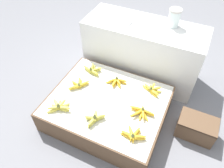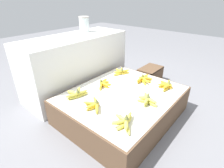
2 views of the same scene
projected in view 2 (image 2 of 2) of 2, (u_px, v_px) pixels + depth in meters
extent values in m
plane|color=slate|center=(122.00, 115.00, 1.89)|extent=(10.00, 10.00, 0.00)
cube|color=brown|center=(122.00, 105.00, 1.83)|extent=(1.18, 0.97, 0.27)
cube|color=silver|center=(123.00, 93.00, 1.76)|extent=(1.15, 0.94, 0.00)
cube|color=white|center=(76.00, 65.00, 2.25)|extent=(1.37, 0.53, 0.72)
cube|color=brown|center=(150.00, 75.00, 2.56)|extent=(0.37, 0.24, 0.23)
cube|color=#402E20|center=(157.00, 71.00, 2.45)|extent=(0.37, 0.02, 0.02)
ellipsoid|color=#DBCC4C|center=(128.00, 120.00, 1.36)|extent=(0.13, 0.06, 0.03)
ellipsoid|color=#DBCC4C|center=(123.00, 119.00, 1.37)|extent=(0.08, 0.12, 0.03)
ellipsoid|color=#DBCC4C|center=(119.00, 123.00, 1.33)|extent=(0.09, 0.12, 0.03)
ellipsoid|color=#DBCC4C|center=(122.00, 126.00, 1.30)|extent=(0.13, 0.05, 0.03)
ellipsoid|color=#DBCC4C|center=(128.00, 129.00, 1.27)|extent=(0.11, 0.11, 0.03)
ellipsoid|color=#DBCC4C|center=(129.00, 116.00, 1.36)|extent=(0.13, 0.06, 0.03)
ellipsoid|color=#DBCC4C|center=(121.00, 118.00, 1.34)|extent=(0.04, 0.12, 0.03)
ellipsoid|color=#DBCC4C|center=(119.00, 122.00, 1.29)|extent=(0.12, 0.09, 0.03)
ellipsoid|color=#DBCC4C|center=(126.00, 125.00, 1.27)|extent=(0.12, 0.09, 0.03)
cone|color=olive|center=(126.00, 116.00, 1.29)|extent=(0.04, 0.04, 0.05)
ellipsoid|color=gold|center=(146.00, 99.00, 1.64)|extent=(0.11, 0.11, 0.03)
ellipsoid|color=gold|center=(144.00, 101.00, 1.61)|extent=(0.08, 0.13, 0.03)
ellipsoid|color=gold|center=(146.00, 103.00, 1.58)|extent=(0.13, 0.06, 0.03)
ellipsoid|color=gold|center=(151.00, 103.00, 1.57)|extent=(0.06, 0.13, 0.03)
ellipsoid|color=gold|center=(147.00, 96.00, 1.62)|extent=(0.11, 0.11, 0.03)
ellipsoid|color=gold|center=(145.00, 98.00, 1.59)|extent=(0.08, 0.13, 0.03)
ellipsoid|color=gold|center=(147.00, 100.00, 1.56)|extent=(0.13, 0.06, 0.03)
ellipsoid|color=gold|center=(151.00, 100.00, 1.56)|extent=(0.05, 0.13, 0.03)
cone|color=olive|center=(148.00, 95.00, 1.57)|extent=(0.04, 0.04, 0.05)
ellipsoid|color=gold|center=(169.00, 85.00, 1.88)|extent=(0.15, 0.09, 0.03)
ellipsoid|color=gold|center=(166.00, 86.00, 1.87)|extent=(0.08, 0.15, 0.03)
ellipsoid|color=gold|center=(165.00, 87.00, 1.85)|extent=(0.11, 0.14, 0.03)
ellipsoid|color=gold|center=(167.00, 89.00, 1.82)|extent=(0.15, 0.03, 0.03)
ellipsoid|color=gold|center=(169.00, 83.00, 1.87)|extent=(0.15, 0.09, 0.03)
ellipsoid|color=gold|center=(166.00, 83.00, 1.86)|extent=(0.06, 0.16, 0.03)
ellipsoid|color=gold|center=(165.00, 85.00, 1.84)|extent=(0.12, 0.14, 0.03)
ellipsoid|color=gold|center=(167.00, 86.00, 1.81)|extent=(0.16, 0.04, 0.03)
cone|color=olive|center=(169.00, 82.00, 1.82)|extent=(0.03, 0.03, 0.05)
ellipsoid|color=gold|center=(96.00, 103.00, 1.58)|extent=(0.10, 0.13, 0.02)
ellipsoid|color=gold|center=(92.00, 105.00, 1.55)|extent=(0.07, 0.14, 0.02)
ellipsoid|color=gold|center=(93.00, 108.00, 1.52)|extent=(0.14, 0.06, 0.02)
ellipsoid|color=gold|center=(97.00, 109.00, 1.50)|extent=(0.12, 0.11, 0.02)
ellipsoid|color=gold|center=(95.00, 101.00, 1.57)|extent=(0.09, 0.13, 0.02)
ellipsoid|color=gold|center=(90.00, 103.00, 1.54)|extent=(0.09, 0.13, 0.02)
ellipsoid|color=gold|center=(93.00, 105.00, 1.50)|extent=(0.14, 0.06, 0.02)
ellipsoid|color=gold|center=(97.00, 107.00, 1.48)|extent=(0.11, 0.12, 0.02)
cone|color=olive|center=(97.00, 101.00, 1.51)|extent=(0.03, 0.03, 0.04)
ellipsoid|color=gold|center=(141.00, 81.00, 1.99)|extent=(0.16, 0.04, 0.03)
ellipsoid|color=gold|center=(143.00, 82.00, 1.97)|extent=(0.13, 0.14, 0.03)
ellipsoid|color=gold|center=(145.00, 80.00, 2.00)|extent=(0.04, 0.16, 0.03)
ellipsoid|color=gold|center=(145.00, 79.00, 2.02)|extent=(0.13, 0.13, 0.03)
ellipsoid|color=gold|center=(144.00, 78.00, 2.04)|extent=(0.16, 0.03, 0.03)
ellipsoid|color=gold|center=(140.00, 79.00, 1.97)|extent=(0.17, 0.04, 0.03)
ellipsoid|color=gold|center=(145.00, 80.00, 1.95)|extent=(0.11, 0.15, 0.03)
ellipsoid|color=gold|center=(145.00, 78.00, 2.00)|extent=(0.09, 0.16, 0.03)
ellipsoid|color=gold|center=(144.00, 76.00, 2.03)|extent=(0.16, 0.04, 0.03)
cone|color=olive|center=(143.00, 75.00, 1.99)|extent=(0.03, 0.03, 0.04)
ellipsoid|color=gold|center=(82.00, 95.00, 1.71)|extent=(0.15, 0.05, 0.03)
ellipsoid|color=gold|center=(79.00, 94.00, 1.73)|extent=(0.12, 0.13, 0.03)
ellipsoid|color=gold|center=(74.00, 95.00, 1.71)|extent=(0.05, 0.15, 0.03)
ellipsoid|color=gold|center=(75.00, 97.00, 1.67)|extent=(0.15, 0.08, 0.03)
ellipsoid|color=gold|center=(81.00, 93.00, 1.69)|extent=(0.15, 0.06, 0.03)
ellipsoid|color=gold|center=(79.00, 91.00, 1.72)|extent=(0.13, 0.12, 0.03)
ellipsoid|color=gold|center=(73.00, 93.00, 1.69)|extent=(0.07, 0.15, 0.03)
ellipsoid|color=gold|center=(73.00, 95.00, 1.65)|extent=(0.15, 0.07, 0.03)
cone|color=olive|center=(78.00, 90.00, 1.65)|extent=(0.03, 0.03, 0.05)
ellipsoid|color=gold|center=(100.00, 87.00, 1.84)|extent=(0.10, 0.09, 0.03)
ellipsoid|color=gold|center=(105.00, 86.00, 1.88)|extent=(0.03, 0.11, 0.03)
ellipsoid|color=gold|center=(106.00, 84.00, 1.91)|extent=(0.10, 0.10, 0.03)
ellipsoid|color=gold|center=(105.00, 83.00, 1.95)|extent=(0.11, 0.03, 0.03)
ellipsoid|color=gold|center=(101.00, 84.00, 1.86)|extent=(0.10, 0.10, 0.03)
ellipsoid|color=gold|center=(105.00, 84.00, 1.86)|extent=(0.03, 0.11, 0.03)
ellipsoid|color=gold|center=(105.00, 82.00, 1.90)|extent=(0.10, 0.09, 0.03)
ellipsoid|color=gold|center=(104.00, 81.00, 1.93)|extent=(0.12, 0.04, 0.03)
cone|color=olive|center=(101.00, 80.00, 1.88)|extent=(0.03, 0.03, 0.04)
ellipsoid|color=gold|center=(125.00, 73.00, 2.18)|extent=(0.12, 0.08, 0.03)
ellipsoid|color=gold|center=(123.00, 72.00, 2.21)|extent=(0.12, 0.07, 0.03)
ellipsoid|color=gold|center=(120.00, 72.00, 2.21)|extent=(0.09, 0.12, 0.03)
ellipsoid|color=gold|center=(119.00, 73.00, 2.18)|extent=(0.06, 0.12, 0.03)
ellipsoid|color=gold|center=(118.00, 74.00, 2.15)|extent=(0.12, 0.08, 0.03)
ellipsoid|color=gold|center=(125.00, 71.00, 2.18)|extent=(0.12, 0.07, 0.03)
ellipsoid|color=gold|center=(122.00, 70.00, 2.21)|extent=(0.11, 0.10, 0.03)
ellipsoid|color=gold|center=(119.00, 70.00, 2.19)|extent=(0.04, 0.12, 0.03)
ellipsoid|color=gold|center=(119.00, 72.00, 2.15)|extent=(0.12, 0.09, 0.03)
cone|color=olive|center=(122.00, 69.00, 2.14)|extent=(0.03, 0.03, 0.04)
cylinder|color=silver|center=(84.00, 25.00, 2.28)|extent=(0.13, 0.13, 0.17)
cylinder|color=#B7B2A8|center=(84.00, 17.00, 2.24)|extent=(0.13, 0.13, 0.02)
cube|color=white|center=(56.00, 40.00, 1.85)|extent=(0.26, 0.20, 0.02)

